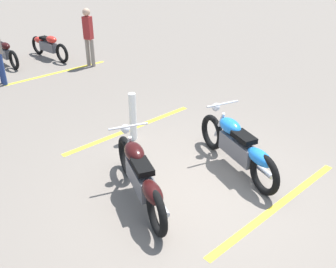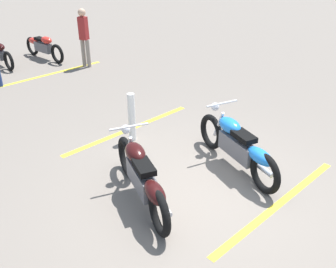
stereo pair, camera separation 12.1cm
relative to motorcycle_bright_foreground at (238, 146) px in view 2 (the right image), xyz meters
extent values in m
plane|color=slate|center=(-0.08, 0.89, -0.46)|extent=(60.00, 60.00, 0.00)
torus|color=black|center=(0.82, -0.17, -0.13)|extent=(0.68, 0.25, 0.67)
torus|color=black|center=(-0.71, 0.15, -0.13)|extent=(0.68, 0.25, 0.67)
cube|color=#59595E|center=(0.01, 0.00, -0.04)|extent=(0.87, 0.39, 0.32)
ellipsoid|color=blue|center=(0.27, -0.05, 0.26)|extent=(0.57, 0.38, 0.24)
ellipsoid|color=blue|center=(-0.55, 0.12, 0.10)|extent=(0.60, 0.35, 0.22)
cube|color=black|center=(-0.12, 0.03, 0.24)|extent=(0.48, 0.33, 0.09)
cylinder|color=silver|center=(0.60, -0.12, 0.13)|extent=(0.27, 0.11, 0.56)
cylinder|color=silver|center=(0.55, -0.11, 0.56)|extent=(0.16, 0.61, 0.04)
sphere|color=silver|center=(0.74, -0.16, 0.42)|extent=(0.15, 0.15, 0.15)
cylinder|color=silver|center=(-0.41, -0.05, -0.20)|extent=(0.70, 0.23, 0.09)
torus|color=black|center=(1.07, 1.56, -0.13)|extent=(0.67, 0.30, 0.67)
torus|color=black|center=(-0.43, 2.01, -0.13)|extent=(0.67, 0.30, 0.67)
cube|color=#59595E|center=(0.27, 1.80, -0.04)|extent=(0.87, 0.45, 0.32)
ellipsoid|color=black|center=(0.53, 1.72, 0.26)|extent=(0.58, 0.42, 0.24)
ellipsoid|color=black|center=(-0.27, 1.96, 0.10)|extent=(0.61, 0.39, 0.22)
cube|color=black|center=(0.15, 1.84, 0.24)|extent=(0.49, 0.36, 0.09)
cylinder|color=silver|center=(0.85, 1.63, 0.13)|extent=(0.27, 0.13, 0.56)
cylinder|color=silver|center=(0.80, 1.64, 0.56)|extent=(0.21, 0.60, 0.04)
sphere|color=silver|center=(0.99, 1.58, 0.42)|extent=(0.15, 0.15, 0.15)
cylinder|color=silver|center=(-0.15, 1.78, -0.20)|extent=(0.70, 0.29, 0.09)
torus|color=black|center=(7.61, -0.14, -0.16)|extent=(0.61, 0.21, 0.60)
torus|color=black|center=(8.99, 0.12, -0.16)|extent=(0.61, 0.21, 0.60)
cube|color=#59595E|center=(8.34, 0.00, -0.08)|extent=(0.78, 0.34, 0.29)
ellipsoid|color=red|center=(8.10, -0.05, 0.19)|extent=(0.51, 0.33, 0.22)
ellipsoid|color=red|center=(8.85, 0.09, 0.04)|extent=(0.54, 0.31, 0.20)
cube|color=black|center=(8.46, 0.02, 0.17)|extent=(0.43, 0.29, 0.08)
torus|color=black|center=(7.85, 1.27, -0.18)|extent=(0.58, 0.15, 0.57)
ellipsoid|color=black|center=(8.33, 1.32, 0.16)|extent=(0.47, 0.28, 0.21)
cylinder|color=gray|center=(6.85, -0.66, -0.05)|extent=(0.12, 0.12, 0.83)
cylinder|color=gray|center=(6.70, -0.74, -0.05)|extent=(0.12, 0.12, 0.83)
cube|color=maroon|center=(6.77, -0.70, 0.69)|extent=(0.30, 0.28, 0.66)
sphere|color=tan|center=(6.77, -0.70, 1.15)|extent=(0.22, 0.22, 0.22)
cylinder|color=white|center=(2.01, 0.81, 0.02)|extent=(0.14, 0.14, 0.97)
cube|color=yellow|center=(-1.08, 0.23, -0.46)|extent=(0.42, 3.20, 0.01)
cube|color=yellow|center=(2.41, 0.62, -0.46)|extent=(0.42, 3.20, 0.01)
cube|color=yellow|center=(6.79, 0.39, -0.46)|extent=(0.42, 3.20, 0.01)
camera|label=1|loc=(-3.69, 4.30, 3.18)|focal=40.66mm
camera|label=2|loc=(-3.61, 4.40, 3.18)|focal=40.66mm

